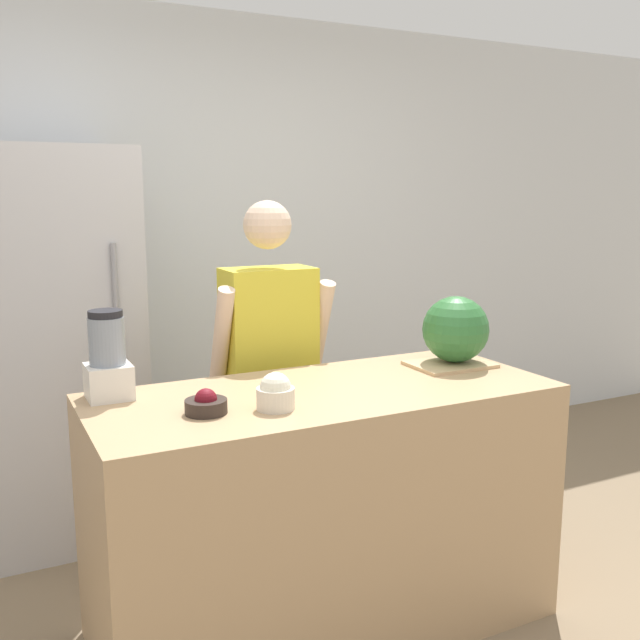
{
  "coord_description": "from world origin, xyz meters",
  "views": [
    {
      "loc": [
        -1.13,
        -1.86,
        1.63
      ],
      "look_at": [
        0.0,
        0.39,
        1.18
      ],
      "focal_mm": 40.0,
      "sensor_mm": 36.0,
      "label": 1
    }
  ],
  "objects_px": {
    "refrigerator": "(57,346)",
    "bowl_cream": "(276,393)",
    "bowl_cherries": "(206,404)",
    "blender": "(108,360)",
    "person": "(270,379)",
    "watermelon": "(456,329)"
  },
  "relations": [
    {
      "from": "person",
      "to": "refrigerator",
      "type": "bearing_deg",
      "value": 140.51
    },
    {
      "from": "refrigerator",
      "to": "bowl_cherries",
      "type": "height_order",
      "value": "refrigerator"
    },
    {
      "from": "refrigerator",
      "to": "blender",
      "type": "relative_size",
      "value": 5.92
    },
    {
      "from": "refrigerator",
      "to": "blender",
      "type": "bearing_deg",
      "value": -87.09
    },
    {
      "from": "person",
      "to": "watermelon",
      "type": "xyz_separation_m",
      "value": [
        0.61,
        -0.52,
        0.26
      ]
    },
    {
      "from": "bowl_cherries",
      "to": "blender",
      "type": "xyz_separation_m",
      "value": [
        -0.25,
        0.31,
        0.11
      ]
    },
    {
      "from": "bowl_cherries",
      "to": "bowl_cream",
      "type": "distance_m",
      "value": 0.23
    },
    {
      "from": "refrigerator",
      "to": "blender",
      "type": "xyz_separation_m",
      "value": [
        0.05,
        -1.03,
        0.15
      ]
    },
    {
      "from": "blender",
      "to": "bowl_cherries",
      "type": "bearing_deg",
      "value": -51.9
    },
    {
      "from": "refrigerator",
      "to": "person",
      "type": "bearing_deg",
      "value": -39.49
    },
    {
      "from": "bowl_cream",
      "to": "person",
      "type": "bearing_deg",
      "value": 68.88
    },
    {
      "from": "watermelon",
      "to": "bowl_cherries",
      "type": "xyz_separation_m",
      "value": [
        -1.12,
        -0.17,
        -0.12
      ]
    },
    {
      "from": "person",
      "to": "bowl_cherries",
      "type": "height_order",
      "value": "person"
    },
    {
      "from": "bowl_cream",
      "to": "blender",
      "type": "bearing_deg",
      "value": 141.3
    },
    {
      "from": "watermelon",
      "to": "blender",
      "type": "bearing_deg",
      "value": 173.86
    },
    {
      "from": "refrigerator",
      "to": "bowl_cream",
      "type": "height_order",
      "value": "refrigerator"
    },
    {
      "from": "refrigerator",
      "to": "bowl_cherries",
      "type": "distance_m",
      "value": 1.38
    },
    {
      "from": "watermelon",
      "to": "bowl_cream",
      "type": "distance_m",
      "value": 0.93
    },
    {
      "from": "refrigerator",
      "to": "bowl_cherries",
      "type": "xyz_separation_m",
      "value": [
        0.3,
        -1.35,
        0.04
      ]
    },
    {
      "from": "watermelon",
      "to": "bowl_cherries",
      "type": "relative_size",
      "value": 1.98
    },
    {
      "from": "bowl_cherries",
      "to": "bowl_cream",
      "type": "bearing_deg",
      "value": -14.93
    },
    {
      "from": "bowl_cherries",
      "to": "bowl_cream",
      "type": "height_order",
      "value": "bowl_cream"
    }
  ]
}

